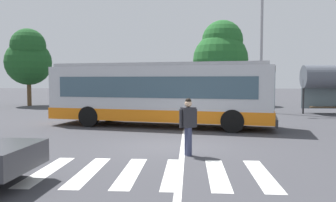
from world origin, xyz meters
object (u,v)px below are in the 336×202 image
parked_car_black (151,99)px  twin_arm_street_lamp (262,31)px  city_transit_bus (160,94)px  background_tree_left (28,58)px  pedestrian_crossing_street (188,123)px  parked_car_silver (183,100)px  parked_car_blue (220,100)px  background_tree_right (221,54)px

parked_car_black → twin_arm_street_lamp: size_ratio=0.50×
city_transit_bus → background_tree_left: background_tree_left is taller
pedestrian_crossing_street → parked_car_silver: size_ratio=0.37×
parked_car_black → parked_car_silver: 2.43m
parked_car_blue → background_tree_left: bearing=170.2°
city_transit_bus → background_tree_right: bearing=74.0°
parked_car_black → background_tree_right: background_tree_right is taller
parked_car_silver → parked_car_blue: 2.83m
parked_car_silver → background_tree_left: bearing=167.7°
pedestrian_crossing_street → parked_car_blue: 16.02m
city_transit_bus → background_tree_left: size_ratio=1.66×
parked_car_blue → background_tree_right: bearing=84.2°
parked_car_silver → parked_car_blue: bearing=2.4°
pedestrian_crossing_street → background_tree_left: background_tree_left is taller
twin_arm_street_lamp → background_tree_left: 19.65m
parked_car_blue → twin_arm_street_lamp: bearing=-38.3°
pedestrian_crossing_street → parked_car_silver: bearing=91.9°
parked_car_black → parked_car_silver: size_ratio=0.98×
city_transit_bus → parked_car_blue: size_ratio=2.42×
city_transit_bus → parked_car_blue: 10.22m
parked_car_silver → parked_car_blue: (2.83, 0.12, 0.00)m
background_tree_left → twin_arm_street_lamp: bearing=-14.5°
parked_car_silver → background_tree_left: 14.26m
parked_car_black → parked_car_blue: size_ratio=0.98×
parked_car_blue → background_tree_left: 16.94m
parked_car_black → parked_car_silver: (2.43, -0.12, 0.00)m
city_transit_bus → parked_car_silver: city_transit_bus is taller
pedestrian_crossing_street → background_tree_right: size_ratio=0.22×
background_tree_left → background_tree_right: background_tree_right is taller
pedestrian_crossing_street → parked_car_silver: 15.74m
parked_car_silver → background_tree_left: background_tree_left is taller
parked_car_black → background_tree_left: size_ratio=0.67×
parked_car_silver → twin_arm_street_lamp: 7.54m
background_tree_left → background_tree_right: bearing=9.1°
parked_car_blue → twin_arm_street_lamp: (2.63, -2.08, 4.83)m
city_transit_bus → twin_arm_street_lamp: twin_arm_street_lamp is taller
parked_car_blue → twin_arm_street_lamp: size_ratio=0.51×
city_transit_bus → background_tree_right: background_tree_right is taller
city_transit_bus → background_tree_right: (4.29, 15.01, 3.02)m
pedestrian_crossing_street → twin_arm_street_lamp: size_ratio=0.19×
background_tree_right → twin_arm_street_lamp: bearing=-74.8°
pedestrian_crossing_street → parked_car_blue: pedestrian_crossing_street is taller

